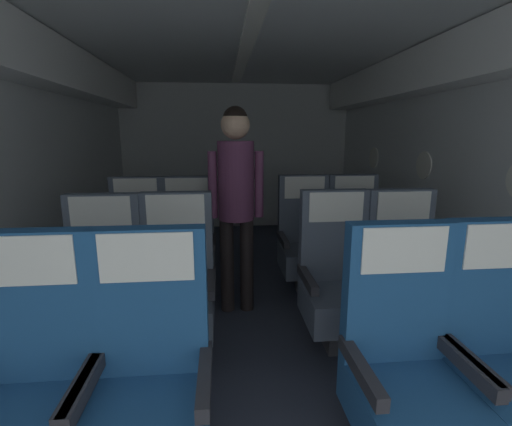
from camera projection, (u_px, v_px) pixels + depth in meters
The scene contains 15 objects.
ground at pixel (252, 313), 2.98m from camera, with size 3.68×6.18×0.02m, color #2D3342.
fuselage_shell at pixel (249, 115), 2.91m from camera, with size 3.56×5.83×2.22m.
seat_a_left_window at pixel (31, 393), 1.41m from camera, with size 0.49×0.49×1.06m.
seat_a_left_aisle at pixel (150, 386), 1.45m from camera, with size 0.49×0.49×1.06m.
seat_a_right_aisle at pixel (504, 363), 1.60m from camera, with size 0.49×0.49×1.06m.
seat_a_right_window at pixel (405, 371), 1.54m from camera, with size 0.49×0.49×1.06m.
seat_b_left_window at pixel (103, 294), 2.28m from camera, with size 0.49×0.49×1.06m.
seat_b_left_aisle at pixel (178, 290), 2.35m from camera, with size 0.49×0.49×1.06m.
seat_b_right_aisle at pixel (404, 282), 2.47m from camera, with size 0.49×0.49×1.06m.
seat_b_right_window at pixel (337, 284), 2.44m from camera, with size 0.49×0.49×1.06m.
seat_c_left_window at pixel (137, 249), 3.19m from camera, with size 0.49×0.49×1.06m.
seat_c_left_aisle at pixel (188, 247), 3.22m from camera, with size 0.49×0.49×1.06m.
seat_c_right_aisle at pixel (355, 242), 3.38m from camera, with size 0.49×0.49×1.06m.
seat_c_right_window at pixel (305, 244), 3.33m from camera, with size 0.49×0.49×1.06m.
flight_attendant at pixel (236, 189), 2.82m from camera, with size 0.43×0.28×1.64m.
Camera 1 is at (-0.23, 0.16, 1.43)m, focal length 25.46 mm.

